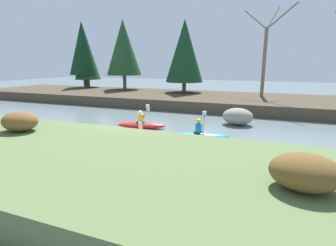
{
  "coord_description": "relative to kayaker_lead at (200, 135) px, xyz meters",
  "views": [
    {
      "loc": [
        5.99,
        -11.39,
        3.51
      ],
      "look_at": [
        1.26,
        0.67,
        0.55
      ],
      "focal_mm": 28.0,
      "sensor_mm": 36.0,
      "label": 1
    }
  ],
  "objects": [
    {
      "name": "kayaker_lead",
      "position": [
        0.0,
        0.0,
        0.0
      ],
      "size": [
        2.79,
        2.06,
        1.2
      ],
      "rotation": [
        0.0,
        0.0,
        0.2
      ],
      "color": "#1993D6",
      "rests_on": "ground"
    },
    {
      "name": "bare_tree_upstream",
      "position": [
        2.27,
        11.59,
        4.04
      ],
      "size": [
        4.01,
        3.96,
        7.31
      ],
      "color": "#7A664C",
      "rests_on": "riverbank_far"
    },
    {
      "name": "kayaker_middle",
      "position": [
        -3.54,
        0.96,
        0.0
      ],
      "size": [
        2.78,
        2.05,
        1.2
      ],
      "rotation": [
        0.0,
        0.0,
        0.24
      ],
      "color": "red",
      "rests_on": "ground"
    },
    {
      "name": "riverbank_near",
      "position": [
        -3.05,
        -5.32,
        0.18
      ],
      "size": [
        44.0,
        6.57,
        0.81
      ],
      "color": "#5B7042",
      "rests_on": "ground"
    },
    {
      "name": "conifer_tree_far_left",
      "position": [
        -16.93,
        13.09,
        4.91
      ],
      "size": [
        3.2,
        3.2,
        7.2
      ],
      "color": "brown",
      "rests_on": "riverbank_far"
    },
    {
      "name": "boulder_midstream",
      "position": [
        1.26,
        3.78,
        0.27
      ],
      "size": [
        1.74,
        1.36,
        0.98
      ],
      "color": "gray",
      "rests_on": "ground"
    },
    {
      "name": "conifer_tree_centre",
      "position": [
        -4.71,
        12.06,
        4.38
      ],
      "size": [
        3.47,
        3.47,
        6.58
      ],
      "color": "brown",
      "rests_on": "riverbank_far"
    },
    {
      "name": "shrub_clump_second",
      "position": [
        -6.46,
        -4.12,
        0.99
      ],
      "size": [
        1.49,
        1.25,
        0.81
      ],
      "color": "brown",
      "rests_on": "riverbank_near"
    },
    {
      "name": "conifer_tree_left",
      "position": [
        -16.61,
        13.23,
        4.05
      ],
      "size": [
        2.85,
        2.85,
        6.0
      ],
      "color": "brown",
      "rests_on": "riverbank_far"
    },
    {
      "name": "conifer_tree_mid_left",
      "position": [
        -11.48,
        12.66,
        4.85
      ],
      "size": [
        3.57,
        3.57,
        7.02
      ],
      "color": "brown",
      "rests_on": "riverbank_far"
    },
    {
      "name": "ground_plane",
      "position": [
        -3.05,
        -0.19,
        -0.22
      ],
      "size": [
        90.0,
        90.0,
        0.0
      ],
      "primitive_type": "plane",
      "color": "slate"
    },
    {
      "name": "shrub_clump_third",
      "position": [
        3.77,
        -5.57,
        0.99
      ],
      "size": [
        1.49,
        1.24,
        0.81
      ],
      "color": "brown",
      "rests_on": "riverbank_near"
    },
    {
      "name": "riverbank_far",
      "position": [
        -3.05,
        10.39,
        0.19
      ],
      "size": [
        44.0,
        8.26,
        0.82
      ],
      "color": "#473D2D",
      "rests_on": "ground"
    }
  ]
}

